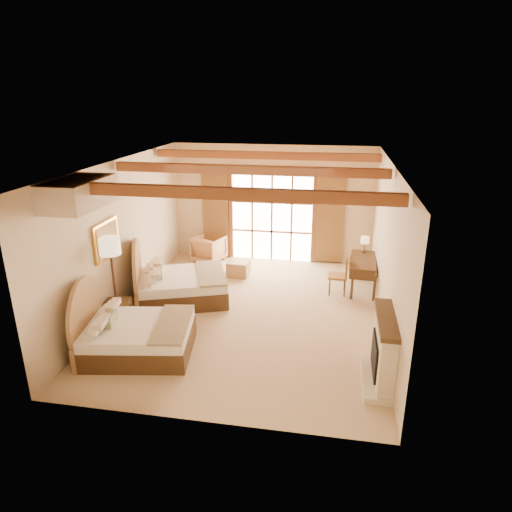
% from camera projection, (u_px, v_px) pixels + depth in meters
% --- Properties ---
extents(floor, '(7.00, 7.00, 0.00)m').
position_uv_depth(floor, '(249.00, 313.00, 9.84)').
color(floor, '#D1B18A').
rests_on(floor, ground).
extents(wall_back, '(5.50, 0.00, 5.50)m').
position_uv_depth(wall_back, '(272.00, 204.00, 12.54)').
color(wall_back, beige).
rests_on(wall_back, ground).
extents(wall_left, '(0.00, 7.00, 7.00)m').
position_uv_depth(wall_left, '(122.00, 236.00, 9.75)').
color(wall_left, beige).
rests_on(wall_left, ground).
extents(wall_right, '(0.00, 7.00, 7.00)m').
position_uv_depth(wall_right, '(387.00, 250.00, 8.85)').
color(wall_right, beige).
rests_on(wall_right, ground).
extents(ceiling, '(7.00, 7.00, 0.00)m').
position_uv_depth(ceiling, '(248.00, 164.00, 8.76)').
color(ceiling, '#B3713D').
rests_on(ceiling, ground).
extents(ceiling_beams, '(5.39, 4.60, 0.18)m').
position_uv_depth(ceiling_beams, '(248.00, 170.00, 8.80)').
color(ceiling_beams, brown).
rests_on(ceiling_beams, ceiling).
extents(french_doors, '(3.95, 0.08, 2.60)m').
position_uv_depth(french_doors, '(272.00, 217.00, 12.61)').
color(french_doors, white).
rests_on(french_doors, ground).
extents(fireplace, '(0.46, 1.40, 1.16)m').
position_uv_depth(fireplace, '(382.00, 353.00, 7.39)').
color(fireplace, '#C6B498').
rests_on(fireplace, ground).
extents(painting, '(0.06, 0.95, 0.75)m').
position_uv_depth(painting, '(107.00, 240.00, 9.00)').
color(painting, orange).
rests_on(painting, wall_left).
extents(canopy_valance, '(0.70, 1.40, 0.45)m').
position_uv_depth(canopy_valance, '(79.00, 193.00, 7.38)').
color(canopy_valance, '#FAE1C8').
rests_on(canopy_valance, ceiling).
extents(bed_near, '(2.14, 1.74, 1.27)m').
position_uv_depth(bed_near, '(130.00, 333.00, 8.25)').
color(bed_near, '#422F15').
rests_on(bed_near, floor).
extents(bed_far, '(2.48, 2.10, 1.32)m').
position_uv_depth(bed_far, '(175.00, 283.00, 10.37)').
color(bed_far, '#422F15').
rests_on(bed_far, floor).
extents(nightstand, '(0.56, 0.56, 0.56)m').
position_uv_depth(nightstand, '(119.00, 314.00, 9.17)').
color(nightstand, '#422F15').
rests_on(nightstand, floor).
extents(floor_lamp, '(0.40, 0.40, 1.89)m').
position_uv_depth(floor_lamp, '(110.00, 252.00, 8.75)').
color(floor_lamp, '#3E2518').
rests_on(floor_lamp, floor).
extents(armchair, '(0.97, 0.99, 0.72)m').
position_uv_depth(armchair, '(209.00, 249.00, 12.79)').
color(armchair, '#BC7C4D').
rests_on(armchair, floor).
extents(ottoman, '(0.55, 0.55, 0.39)m').
position_uv_depth(ottoman, '(238.00, 268.00, 11.83)').
color(ottoman, '#A37A47').
rests_on(ottoman, floor).
extents(desk, '(0.68, 1.43, 0.75)m').
position_uv_depth(desk, '(362.00, 273.00, 10.95)').
color(desk, '#422F15').
rests_on(desk, floor).
extents(desk_chair, '(0.45, 0.45, 0.98)m').
position_uv_depth(desk_chair, '(338.00, 281.00, 10.72)').
color(desk_chair, olive).
rests_on(desk_chair, floor).
extents(desk_lamp, '(0.20, 0.20, 0.40)m').
position_uv_depth(desk_lamp, '(365.00, 241.00, 11.21)').
color(desk_lamp, '#3E2518').
rests_on(desk_lamp, desk).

